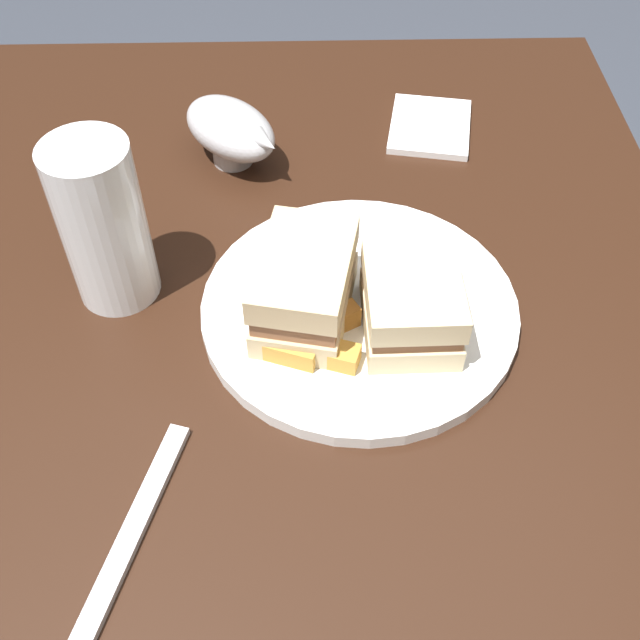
{
  "coord_description": "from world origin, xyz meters",
  "views": [
    {
      "loc": [
        0.39,
        0.03,
        1.26
      ],
      "look_at": [
        -0.03,
        0.04,
        0.77
      ],
      "focal_mm": 42.91,
      "sensor_mm": 36.0,
      "label": 1
    }
  ],
  "objects": [
    {
      "name": "potato_wedge_back",
      "position": [
        -0.0,
        0.05,
        0.76
      ],
      "size": [
        0.03,
        0.04,
        0.02
      ],
      "primitive_type": "cube",
      "rotation": [
        0.0,
        0.0,
        1.25
      ],
      "color": "gold",
      "rests_on": "plate"
    },
    {
      "name": "napkin",
      "position": [
        -0.35,
        0.17,
        0.74
      ],
      "size": [
        0.12,
        0.11,
        0.01
      ],
      "primitive_type": "cube",
      "rotation": [
        0.0,
        0.0,
        -0.18
      ],
      "color": "white",
      "rests_on": "dining_table"
    },
    {
      "name": "sandwich_half_right",
      "position": [
        -0.04,
        0.11,
        0.78
      ],
      "size": [
        0.1,
        0.08,
        0.06
      ],
      "color": "beige",
      "rests_on": "plate"
    },
    {
      "name": "plate",
      "position": [
        -0.07,
        0.07,
        0.75
      ],
      "size": [
        0.29,
        0.29,
        0.01
      ],
      "primitive_type": "cylinder",
      "color": "white",
      "rests_on": "dining_table"
    },
    {
      "name": "sandwich_half_left",
      "position": [
        -0.06,
        0.02,
        0.79
      ],
      "size": [
        0.13,
        0.1,
        0.07
      ],
      "color": "#CCB284",
      "rests_on": "plate"
    },
    {
      "name": "gravy_boat",
      "position": [
        -0.29,
        -0.05,
        0.78
      ],
      "size": [
        0.14,
        0.13,
        0.07
      ],
      "color": "#B7B7BC",
      "rests_on": "dining_table"
    },
    {
      "name": "potato_wedge_front",
      "position": [
        -0.01,
        0.01,
        0.76
      ],
      "size": [
        0.04,
        0.05,
        0.02
      ],
      "primitive_type": "cube",
      "rotation": [
        0.0,
        0.0,
        4.37
      ],
      "color": "gold",
      "rests_on": "plate"
    },
    {
      "name": "pint_glass",
      "position": [
        -0.1,
        -0.15,
        0.81
      ],
      "size": [
        0.07,
        0.07,
        0.16
      ],
      "color": "white",
      "rests_on": "dining_table"
    },
    {
      "name": "fork",
      "position": [
        0.14,
        -0.1,
        0.74
      ],
      "size": [
        0.18,
        0.07,
        0.01
      ],
      "primitive_type": "cube",
      "rotation": [
        0.0,
        0.0,
        2.85
      ],
      "color": "silver",
      "rests_on": "dining_table"
    },
    {
      "name": "potato_wedge_middle",
      "position": [
        -0.04,
        0.05,
        0.76
      ],
      "size": [
        0.03,
        0.04,
        0.02
      ],
      "primitive_type": "cube",
      "rotation": [
        0.0,
        0.0,
        5.21
      ],
      "color": "#AD702D",
      "rests_on": "plate"
    },
    {
      "name": "dining_table",
      "position": [
        0.0,
        0.0,
        0.37
      ],
      "size": [
        1.1,
        0.81,
        0.74
      ],
      "primitive_type": "cube",
      "color": "black",
      "rests_on": "ground"
    }
  ]
}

